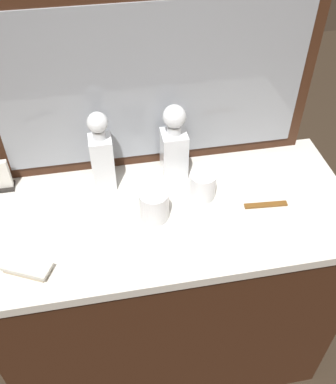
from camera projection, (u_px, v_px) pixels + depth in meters
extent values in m
plane|color=#2D2319|center=(168.00, 345.00, 1.97)|extent=(6.00, 6.00, 0.00)
cube|color=#381E11|center=(168.00, 292.00, 1.68)|extent=(1.15, 0.53, 0.84)
cube|color=silver|center=(168.00, 214.00, 1.38)|extent=(1.18, 0.54, 0.03)
cube|color=#381E11|center=(153.00, 85.00, 1.34)|extent=(1.05, 0.03, 0.59)
cube|color=gray|center=(154.00, 87.00, 1.33)|extent=(0.97, 0.01, 0.51)
cube|color=white|center=(103.00, 162.00, 1.39)|extent=(0.07, 0.07, 0.19)
cube|color=#8C4C14|center=(103.00, 167.00, 1.41)|extent=(0.06, 0.06, 0.14)
cylinder|color=white|center=(99.00, 135.00, 1.32)|extent=(0.04, 0.04, 0.03)
sphere|color=white|center=(97.00, 122.00, 1.29)|extent=(0.06, 0.06, 0.06)
cube|color=white|center=(174.00, 154.00, 1.44)|extent=(0.08, 0.08, 0.17)
cube|color=#8C4C14|center=(174.00, 162.00, 1.46)|extent=(0.07, 0.07, 0.09)
cylinder|color=white|center=(174.00, 129.00, 1.37)|extent=(0.05, 0.05, 0.03)
sphere|color=white|center=(174.00, 116.00, 1.34)|extent=(0.07, 0.07, 0.07)
cylinder|color=white|center=(154.00, 205.00, 1.31)|extent=(0.09, 0.09, 0.10)
cylinder|color=silver|center=(154.00, 215.00, 1.34)|extent=(0.08, 0.08, 0.01)
cylinder|color=white|center=(202.00, 185.00, 1.38)|extent=(0.08, 0.08, 0.09)
cylinder|color=silver|center=(202.00, 194.00, 1.41)|extent=(0.08, 0.08, 0.01)
cube|color=#B7A88C|center=(28.00, 269.00, 1.19)|extent=(0.13, 0.10, 0.01)
cube|color=beige|center=(27.00, 266.00, 1.19)|extent=(0.15, 0.11, 0.01)
cube|color=brown|center=(266.00, 205.00, 1.38)|extent=(0.14, 0.03, 0.01)
cube|color=black|center=(7.00, 187.00, 1.44)|extent=(0.05, 0.05, 0.01)
cube|color=white|center=(3.00, 175.00, 1.40)|extent=(0.04, 0.02, 0.11)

